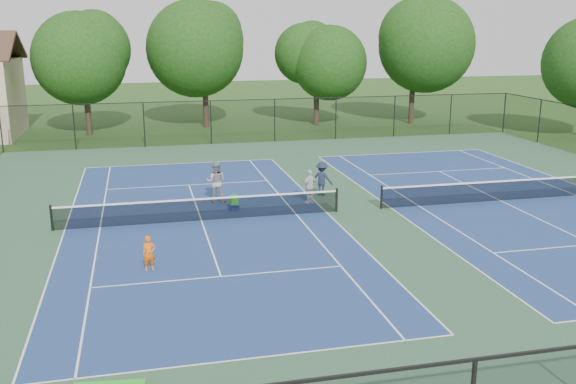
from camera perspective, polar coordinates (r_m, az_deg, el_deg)
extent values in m
plane|color=#234716|center=(28.73, 6.32, -1.62)|extent=(140.00, 140.00, 0.00)
cube|color=#2C4E35|center=(28.73, 6.32, -1.62)|extent=(36.00, 36.00, 0.01)
cube|color=navy|center=(27.27, -7.71, -2.53)|extent=(10.97, 23.77, 0.00)
cube|color=white|center=(38.76, -9.45, 2.53)|extent=(10.97, 0.06, 0.00)
cube|color=white|center=(16.35, -3.43, -14.56)|extent=(10.97, 0.06, 0.00)
cube|color=white|center=(27.36, -19.23, -3.18)|extent=(0.06, 23.77, 0.00)
cube|color=white|center=(28.27, 3.42, -1.80)|extent=(0.06, 23.77, 0.00)
cube|color=white|center=(27.23, -16.36, -3.02)|extent=(0.06, 23.77, 0.00)
cube|color=white|center=(27.93, 0.73, -1.98)|extent=(0.06, 23.77, 0.00)
cube|color=white|center=(33.43, -8.80, 0.63)|extent=(8.23, 0.06, 0.00)
cube|color=white|center=(21.26, -5.98, -7.48)|extent=(8.23, 0.06, 0.00)
cube|color=white|center=(27.27, -7.71, -2.52)|extent=(0.06, 12.80, 0.00)
cylinder|color=black|center=(27.27, -20.29, -2.18)|extent=(0.10, 0.10, 1.07)
cylinder|color=black|center=(28.26, 4.34, -0.72)|extent=(0.10, 0.10, 1.07)
cube|color=black|center=(27.14, -7.74, -1.60)|extent=(11.90, 0.01, 0.90)
cube|color=white|center=(27.01, -7.77, -0.63)|extent=(11.90, 0.04, 0.07)
cube|color=navy|center=(31.70, 18.35, -0.73)|extent=(10.97, 23.77, 0.00)
cube|color=white|center=(42.00, 9.99, 3.43)|extent=(10.97, 0.06, 0.00)
cube|color=white|center=(29.26, 9.12, -1.40)|extent=(0.06, 23.77, 0.00)
cube|color=white|center=(29.79, 11.57, -1.22)|extent=(0.06, 23.77, 0.00)
cube|color=white|center=(37.13, 13.27, 1.80)|extent=(8.23, 0.06, 0.00)
cube|color=white|center=(31.70, 18.35, -0.72)|extent=(0.06, 12.80, 0.00)
cylinder|color=black|center=(28.95, 8.31, -0.47)|extent=(0.10, 0.10, 1.07)
cube|color=black|center=(31.59, 18.41, 0.08)|extent=(11.90, 0.01, 0.90)
cube|color=white|center=(31.48, 18.48, 0.92)|extent=(11.90, 0.04, 0.07)
cylinder|color=black|center=(45.30, -24.16, 5.08)|extent=(0.08, 0.08, 3.00)
cylinder|color=black|center=(44.65, -18.47, 5.49)|extent=(0.08, 0.08, 3.00)
cylinder|color=black|center=(44.46, -12.67, 5.85)|extent=(0.08, 0.08, 3.00)
cylinder|color=black|center=(44.72, -6.87, 6.14)|extent=(0.08, 0.08, 3.00)
cylinder|color=black|center=(45.42, -1.19, 6.37)|extent=(0.08, 0.08, 3.00)
cylinder|color=black|center=(46.56, 4.27, 6.54)|extent=(0.08, 0.08, 3.00)
cylinder|color=black|center=(48.09, 9.43, 6.64)|extent=(0.08, 0.08, 3.00)
cylinder|color=black|center=(49.97, 14.24, 6.68)|extent=(0.08, 0.08, 3.00)
cylinder|color=black|center=(52.18, 18.67, 6.68)|extent=(0.08, 0.08, 3.00)
cylinder|color=black|center=(48.45, 21.44, 5.89)|extent=(0.08, 0.08, 3.00)
cube|color=black|center=(45.42, -1.19, 6.37)|extent=(36.00, 0.01, 3.00)
cube|color=black|center=(45.24, -1.20, 8.26)|extent=(36.00, 0.05, 0.05)
cylinder|color=#2D2116|center=(50.49, -17.37, 6.99)|extent=(0.44, 0.44, 3.78)
sphere|color=#15380F|center=(50.17, -17.70, 11.25)|extent=(6.80, 6.80, 6.80)
sphere|color=#15380F|center=(50.15, -17.76, 12.00)|extent=(5.58, 5.58, 5.58)
sphere|color=#15380F|center=(50.13, -17.82, 12.76)|extent=(4.35, 4.35, 4.35)
cylinder|color=#2D2116|center=(52.59, -7.34, 8.01)|extent=(0.44, 0.44, 4.14)
sphere|color=#15380F|center=(52.29, -7.49, 12.54)|extent=(7.60, 7.60, 7.60)
sphere|color=#15380F|center=(52.27, -7.51, 13.22)|extent=(6.23, 6.23, 6.23)
sphere|color=#15380F|center=(52.26, -7.54, 13.91)|extent=(4.86, 4.86, 4.86)
cylinder|color=#2D2116|center=(53.33, 2.54, 7.81)|extent=(0.44, 0.44, 3.42)
sphere|color=#15380F|center=(53.04, 2.58, 11.42)|extent=(6.00, 6.00, 6.00)
sphere|color=#15380F|center=(53.00, 2.59, 12.18)|extent=(4.92, 4.92, 4.92)
sphere|color=#15380F|center=(52.98, 2.59, 12.94)|extent=(3.84, 3.84, 3.84)
cylinder|color=#2D2116|center=(55.05, 10.96, 8.25)|extent=(0.44, 0.44, 4.32)
sphere|color=#15380F|center=(54.76, 11.18, 12.72)|extent=(7.80, 7.80, 7.80)
sphere|color=#15380F|center=(54.75, 11.21, 13.37)|extent=(6.40, 6.40, 6.40)
sphere|color=#15380F|center=(54.74, 11.24, 14.01)|extent=(4.99, 4.99, 4.99)
imported|color=orange|center=(22.00, -12.25, -5.35)|extent=(0.48, 0.36, 1.20)
imported|color=gray|center=(29.80, -6.42, 0.89)|extent=(1.10, 0.96, 1.94)
imported|color=silver|center=(29.57, 1.96, 0.50)|extent=(1.00, 0.75, 1.58)
imported|color=#1B223C|center=(30.92, 3.03, 1.18)|extent=(1.22, 1.09, 1.64)
cube|color=navy|center=(28.58, -4.82, -1.36)|extent=(0.45, 0.39, 0.30)
cube|color=green|center=(28.49, -4.84, -0.70)|extent=(0.40, 0.36, 0.38)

